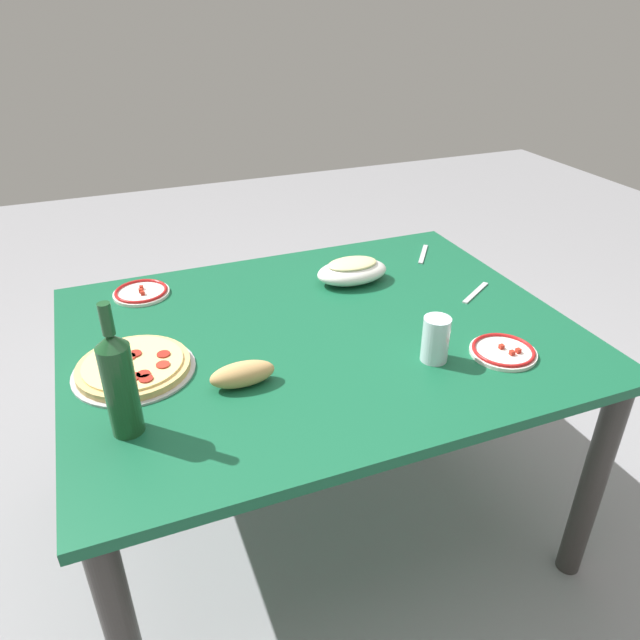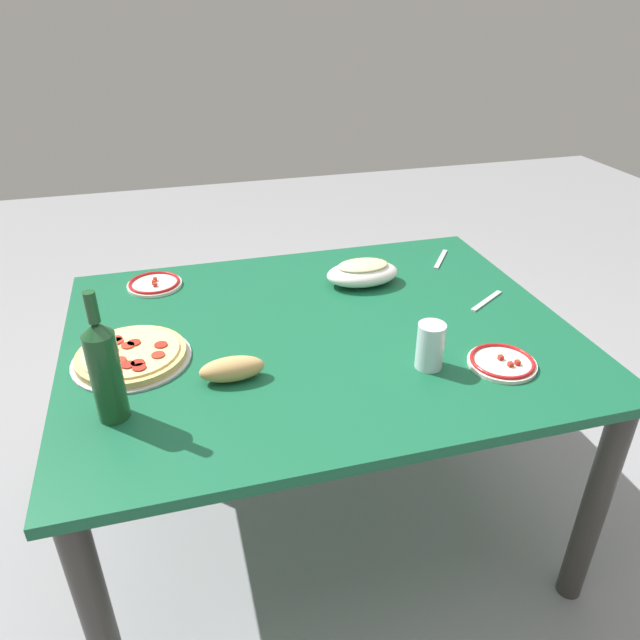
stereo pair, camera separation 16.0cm
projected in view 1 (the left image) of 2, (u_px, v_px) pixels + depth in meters
ground_plane at (320, 513)px, 2.06m from camera, size 8.00×8.00×0.00m
dining_table at (320, 358)px, 1.74m from camera, size 1.42×1.10×0.74m
pepperoni_pizza at (134, 367)px, 1.50m from camera, size 0.31×0.31×0.03m
baked_pasta_dish at (352, 270)px, 1.94m from camera, size 0.24×0.15×0.08m
wine_bottle at (119, 382)px, 1.24m from camera, size 0.07×0.07×0.32m
water_glass at (436, 339)px, 1.53m from camera, size 0.07×0.07×0.12m
side_plate_near at (503, 351)px, 1.57m from camera, size 0.18×0.18×0.02m
side_plate_far at (141, 292)px, 1.88m from camera, size 0.18×0.18×0.02m
bread_loaf at (242, 374)px, 1.44m from camera, size 0.16×0.07×0.06m
fork_left at (476, 293)px, 1.89m from camera, size 0.15×0.11×0.00m
fork_right at (423, 254)px, 2.15m from camera, size 0.11×0.15×0.00m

